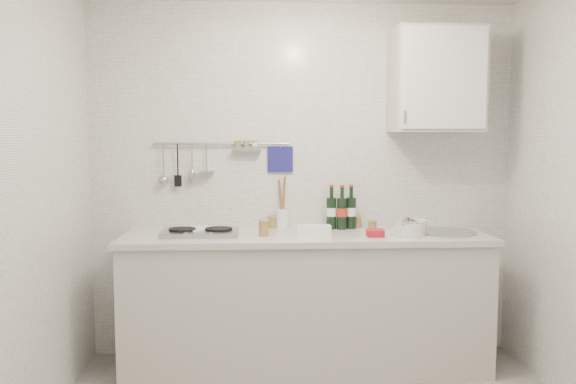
# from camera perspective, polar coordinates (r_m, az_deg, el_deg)

# --- Properties ---
(back_wall) EXTENTS (3.00, 0.02, 2.50)m
(back_wall) POSITION_cam_1_polar(r_m,az_deg,el_deg) (4.02, 1.48, 1.08)
(back_wall) COLOR silver
(back_wall) RESTS_ON floor
(counter) EXTENTS (2.44, 0.64, 0.96)m
(counter) POSITION_cam_1_polar(r_m,az_deg,el_deg) (3.88, 1.89, -11.37)
(counter) COLOR #B5AFA7
(counter) RESTS_ON floor
(wall_rail) EXTENTS (0.98, 0.09, 0.34)m
(wall_rail) POSITION_cam_1_polar(r_m,az_deg,el_deg) (3.98, -7.09, 3.53)
(wall_rail) COLOR #93969B
(wall_rail) RESTS_ON back_wall
(wall_cabinet) EXTENTS (0.60, 0.38, 0.70)m
(wall_cabinet) POSITION_cam_1_polar(r_m,az_deg,el_deg) (4.03, 14.83, 10.89)
(wall_cabinet) COLOR #B5AFA7
(wall_cabinet) RESTS_ON back_wall
(plate_stack_hob) EXTENTS (0.26, 0.26, 0.04)m
(plate_stack_hob) POSITION_cam_1_polar(r_m,az_deg,el_deg) (3.84, -9.67, -3.85)
(plate_stack_hob) COLOR #5459BF
(plate_stack_hob) RESTS_ON counter
(plate_stack_sink) EXTENTS (0.25, 0.24, 0.10)m
(plate_stack_sink) POSITION_cam_1_polar(r_m,az_deg,el_deg) (3.84, 12.34, -3.50)
(plate_stack_sink) COLOR white
(plate_stack_sink) RESTS_ON counter
(wine_bottles) EXTENTS (0.21, 0.10, 0.31)m
(wine_bottles) POSITION_cam_1_polar(r_m,az_deg,el_deg) (3.97, 5.45, -1.53)
(wine_bottles) COLOR black
(wine_bottles) RESTS_ON counter
(butter_dish) EXTENTS (0.23, 0.12, 0.07)m
(butter_dish) POSITION_cam_1_polar(r_m,az_deg,el_deg) (3.70, 2.61, -3.93)
(butter_dish) COLOR white
(butter_dish) RESTS_ON counter
(strawberry_punnet) EXTENTS (0.12, 0.12, 0.05)m
(strawberry_punnet) POSITION_cam_1_polar(r_m,az_deg,el_deg) (3.71, 8.85, -4.13)
(strawberry_punnet) COLOR red
(strawberry_punnet) RESTS_ON counter
(utensil_crock) EXTENTS (0.09, 0.09, 0.37)m
(utensil_crock) POSITION_cam_1_polar(r_m,az_deg,el_deg) (3.99, -0.59, -2.46)
(utensil_crock) COLOR white
(utensil_crock) RESTS_ON counter
(jar_a) EXTENTS (0.07, 0.07, 0.09)m
(jar_a) POSITION_cam_1_polar(r_m,az_deg,el_deg) (3.99, -1.61, -3.07)
(jar_a) COLOR olive
(jar_a) RESTS_ON counter
(jar_b) EXTENTS (0.07, 0.07, 0.08)m
(jar_b) POSITION_cam_1_polar(r_m,az_deg,el_deg) (4.05, 7.04, -3.02)
(jar_b) COLOR olive
(jar_b) RESTS_ON counter
(jar_c) EXTENTS (0.06, 0.06, 0.08)m
(jar_c) POSITION_cam_1_polar(r_m,az_deg,el_deg) (3.91, 8.57, -3.38)
(jar_c) COLOR olive
(jar_c) RESTS_ON counter
(jar_d) EXTENTS (0.07, 0.07, 0.11)m
(jar_d) POSITION_cam_1_polar(r_m,az_deg,el_deg) (3.67, -2.48, -3.66)
(jar_d) COLOR olive
(jar_d) RESTS_ON counter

